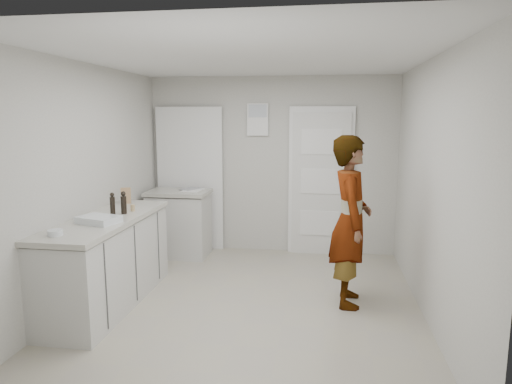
% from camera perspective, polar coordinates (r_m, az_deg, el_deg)
% --- Properties ---
extents(ground, '(4.00, 4.00, 0.00)m').
position_cam_1_polar(ground, '(4.92, -0.87, -13.82)').
color(ground, '#A59E8A').
rests_on(ground, ground).
extents(room_shell, '(4.00, 4.00, 4.00)m').
position_cam_1_polar(room_shell, '(6.54, 0.40, 1.35)').
color(room_shell, beige).
rests_on(room_shell, ground).
extents(main_counter, '(0.64, 1.96, 0.93)m').
position_cam_1_polar(main_counter, '(5.02, -18.01, -8.59)').
color(main_counter, silver).
rests_on(main_counter, ground).
extents(side_counter, '(0.84, 0.61, 0.93)m').
position_cam_1_polar(side_counter, '(6.51, -9.55, -4.16)').
color(side_counter, silver).
rests_on(side_counter, ground).
extents(person, '(0.44, 0.65, 1.76)m').
position_cam_1_polar(person, '(4.78, 11.71, -3.60)').
color(person, silver).
rests_on(person, ground).
extents(cake_mix_box, '(0.13, 0.09, 0.19)m').
position_cam_1_polar(cake_mix_box, '(5.60, -15.95, -0.43)').
color(cake_mix_box, '#A27D51').
rests_on(cake_mix_box, main_counter).
extents(spice_jar, '(0.05, 0.05, 0.07)m').
position_cam_1_polar(spice_jar, '(5.13, -15.15, -1.93)').
color(spice_jar, tan).
rests_on(spice_jar, main_counter).
extents(oil_cruet_a, '(0.06, 0.06, 0.24)m').
position_cam_1_polar(oil_cruet_a, '(5.00, -16.21, -1.34)').
color(oil_cruet_a, black).
rests_on(oil_cruet_a, main_counter).
extents(oil_cruet_b, '(0.05, 0.05, 0.24)m').
position_cam_1_polar(oil_cruet_b, '(4.97, -17.50, -1.48)').
color(oil_cruet_b, black).
rests_on(oil_cruet_b, main_counter).
extents(baking_dish, '(0.43, 0.36, 0.07)m').
position_cam_1_polar(baking_dish, '(4.66, -19.07, -3.31)').
color(baking_dish, silver).
rests_on(baking_dish, main_counter).
extents(egg_bowl, '(0.13, 0.13, 0.05)m').
position_cam_1_polar(egg_bowl, '(4.31, -23.80, -4.68)').
color(egg_bowl, silver).
rests_on(egg_bowl, main_counter).
extents(papers, '(0.27, 0.33, 0.01)m').
position_cam_1_polar(papers, '(6.41, -7.90, 0.24)').
color(papers, white).
rests_on(papers, side_counter).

